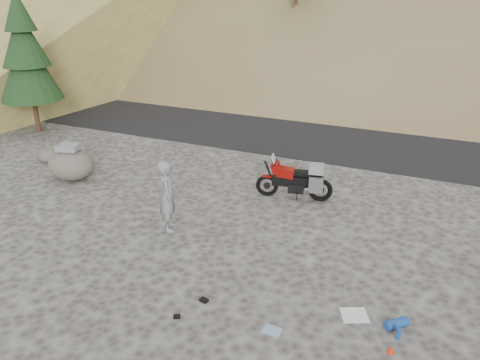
% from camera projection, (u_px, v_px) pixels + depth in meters
% --- Properties ---
extents(ground, '(140.00, 140.00, 0.00)m').
position_uv_depth(ground, '(272.00, 253.00, 9.94)').
color(ground, '#3D3A38').
rests_on(ground, ground).
extents(road, '(120.00, 7.00, 0.05)m').
position_uv_depth(road, '(353.00, 133.00, 17.51)').
color(road, black).
rests_on(road, ground).
extents(conifer_verge, '(2.20, 2.20, 5.04)m').
position_uv_depth(conifer_verge, '(25.00, 53.00, 16.58)').
color(conifer_verge, '#372014').
rests_on(conifer_verge, ground).
extents(motorcycle, '(2.00, 0.82, 1.20)m').
position_uv_depth(motorcycle, '(298.00, 181.00, 12.16)').
color(motorcycle, black).
rests_on(motorcycle, ground).
extents(man, '(0.65, 0.73, 1.68)m').
position_uv_depth(man, '(170.00, 228.00, 10.90)').
color(man, gray).
rests_on(man, ground).
extents(boulder, '(1.42, 1.22, 1.06)m').
position_uv_depth(boulder, '(71.00, 164.00, 13.40)').
color(boulder, '#504D45').
rests_on(boulder, ground).
extents(small_rock, '(0.80, 0.75, 0.42)m').
position_uv_depth(small_rock, '(49.00, 156.00, 14.72)').
color(small_rock, '#504D45').
rests_on(small_rock, ground).
extents(gear_white_cloth, '(0.57, 0.55, 0.02)m').
position_uv_depth(gear_white_cloth, '(354.00, 315.00, 8.10)').
color(gear_white_cloth, white).
rests_on(gear_white_cloth, ground).
extents(gear_blue_mat, '(0.42, 0.40, 0.16)m').
position_uv_depth(gear_blue_mat, '(396.00, 323.00, 7.80)').
color(gear_blue_mat, '#194496').
rests_on(gear_blue_mat, ground).
extents(gear_bottle, '(0.09, 0.09, 0.20)m').
position_uv_depth(gear_bottle, '(398.00, 334.00, 7.54)').
color(gear_bottle, '#194496').
rests_on(gear_bottle, ground).
extents(gear_funnel, '(0.15, 0.15, 0.15)m').
position_uv_depth(gear_funnel, '(391.00, 349.00, 7.27)').
color(gear_funnel, red).
rests_on(gear_funnel, ground).
extents(gear_glove_a, '(0.18, 0.14, 0.04)m').
position_uv_depth(gear_glove_a, '(204.00, 300.00, 8.45)').
color(gear_glove_a, black).
rests_on(gear_glove_a, ground).
extents(gear_glove_b, '(0.15, 0.14, 0.04)m').
position_uv_depth(gear_glove_b, '(177.00, 316.00, 8.05)').
color(gear_glove_b, black).
rests_on(gear_glove_b, ground).
extents(gear_blue_cloth, '(0.32, 0.24, 0.01)m').
position_uv_depth(gear_blue_cloth, '(272.00, 330.00, 7.75)').
color(gear_blue_cloth, '#7EA9C2').
rests_on(gear_blue_cloth, ground).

